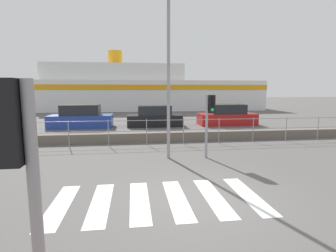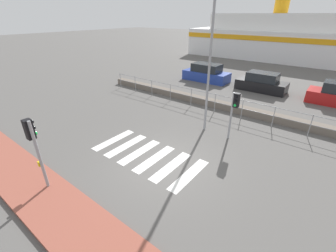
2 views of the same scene
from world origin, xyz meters
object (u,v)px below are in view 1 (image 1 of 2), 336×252
(parked_car_black, at_px, (154,117))
(parked_car_red, at_px, (227,116))
(streetlamp, at_px, (169,51))
(ferry_boat, at_px, (138,91))
(traffic_light_near, at_px, (20,172))
(traffic_light_far, at_px, (210,112))
(parked_car_blue, at_px, (81,118))

(parked_car_black, height_order, parked_car_red, parked_car_red)
(streetlamp, xyz_separation_m, ferry_boat, (-0.55, 25.86, -1.53))
(traffic_light_near, height_order, streetlamp, streetlamp)
(traffic_light_far, relative_size, parked_car_black, 0.62)
(parked_car_red, bearing_deg, parked_car_blue, 180.00)
(streetlamp, bearing_deg, parked_car_red, 58.37)
(traffic_light_near, distance_m, traffic_light_far, 8.34)
(traffic_light_near, relative_size, parked_car_red, 0.64)
(parked_car_blue, bearing_deg, ferry_boat, 75.37)
(traffic_light_near, distance_m, parked_car_black, 16.79)
(parked_car_black, bearing_deg, ferry_boat, 92.57)
(parked_car_black, bearing_deg, traffic_light_near, -98.42)
(ferry_boat, relative_size, parked_car_black, 7.84)
(traffic_light_far, bearing_deg, parked_car_black, 98.47)
(ferry_boat, bearing_deg, traffic_light_near, -92.93)
(streetlamp, xyz_separation_m, parked_car_blue, (-4.91, 9.16, -3.31))
(parked_car_black, bearing_deg, parked_car_blue, 180.00)
(streetlamp, xyz_separation_m, parked_car_black, (0.20, 9.16, -3.35))
(parked_car_blue, height_order, parked_car_red, parked_car_blue)
(ferry_boat, bearing_deg, parked_car_blue, -104.63)
(traffic_light_far, xyz_separation_m, streetlamp, (-1.56, -0.02, 2.21))
(parked_car_blue, xyz_separation_m, parked_car_black, (5.11, -0.00, -0.04))
(traffic_light_far, distance_m, ferry_boat, 25.94)
(streetlamp, height_order, ferry_boat, ferry_boat)
(parked_car_blue, relative_size, parked_car_red, 1.01)
(traffic_light_far, xyz_separation_m, parked_car_blue, (-6.47, 9.14, -1.10))
(traffic_light_near, height_order, parked_car_red, traffic_light_near)
(traffic_light_near, xyz_separation_m, parked_car_red, (7.89, 16.55, -1.30))
(traffic_light_far, height_order, ferry_boat, ferry_boat)
(ferry_boat, height_order, parked_car_red, ferry_boat)
(streetlamp, distance_m, parked_car_black, 9.76)
(streetlamp, relative_size, parked_car_blue, 1.52)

